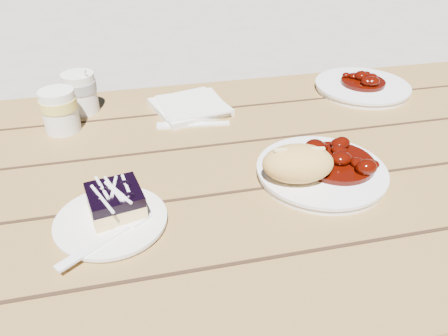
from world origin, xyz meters
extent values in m
cube|color=brown|center=(0.00, 0.00, 0.72)|extent=(2.00, 0.80, 0.05)
cube|color=brown|center=(0.88, 0.32, 0.35)|extent=(0.07, 0.07, 0.70)
cube|color=brown|center=(0.00, 0.65, 0.44)|extent=(1.80, 0.25, 0.04)
cube|color=brown|center=(0.80, 0.65, 0.21)|extent=(0.06, 0.06, 0.42)
cylinder|color=white|center=(0.24, -0.07, 0.76)|extent=(0.22, 0.22, 0.02)
ellipsoid|color=#D8A753|center=(0.19, -0.09, 0.80)|extent=(0.13, 0.10, 0.06)
cylinder|color=white|center=(-0.12, -0.12, 0.76)|extent=(0.16, 0.16, 0.01)
cube|color=#F6D586|center=(-0.11, -0.10, 0.77)|extent=(0.09, 0.09, 0.03)
cube|color=black|center=(-0.11, -0.10, 0.79)|extent=(0.09, 0.09, 0.02)
cylinder|color=white|center=(-0.18, 0.30, 0.79)|extent=(0.07, 0.07, 0.09)
cube|color=white|center=(0.06, 0.25, 0.76)|extent=(0.19, 0.19, 0.01)
cylinder|color=white|center=(0.49, 0.27, 0.76)|extent=(0.22, 0.22, 0.02)
cylinder|color=white|center=(-0.22, 0.21, 0.79)|extent=(0.07, 0.07, 0.09)
camera|label=1|loc=(-0.07, -0.65, 1.19)|focal=35.00mm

